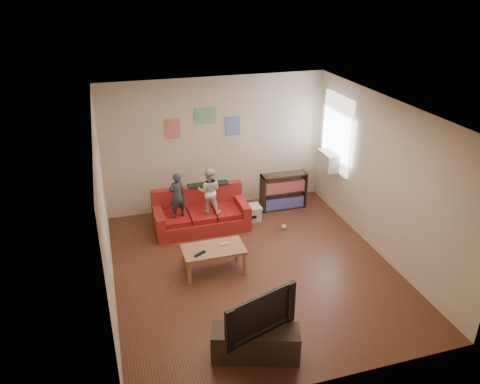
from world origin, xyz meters
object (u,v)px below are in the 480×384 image
object	(u,v)px
coffee_table	(214,251)
tv_stand	(256,343)
sofa	(201,215)
child_a	(177,195)
television	(256,311)
bookshelf	(283,193)
child_b	(209,191)
file_box	(250,213)

from	to	relation	value
coffee_table	tv_stand	world-z (taller)	coffee_table
sofa	coffee_table	bearing A→B (deg)	-94.31
child_a	television	size ratio (longest dim) A/B	0.84
television	bookshelf	bearing A→B (deg)	45.38
sofa	child_b	bearing A→B (deg)	-47.30
file_box	television	xyz separation A→B (m)	(-1.04, -3.51, 0.56)
file_box	tv_stand	world-z (taller)	tv_stand
bookshelf	television	distance (m)	4.28
child_a	bookshelf	xyz separation A→B (m)	(2.27, 0.47, -0.47)
child_b	bookshelf	size ratio (longest dim) A/B	0.94
child_a	tv_stand	size ratio (longest dim) A/B	0.78
child_a	child_b	distance (m)	0.60
sofa	tv_stand	xyz separation A→B (m)	(-0.05, -3.52, -0.05)
child_a	child_b	bearing A→B (deg)	164.58
sofa	file_box	world-z (taller)	sofa
child_a	television	bearing A→B (deg)	81.36
coffee_table	tv_stand	bearing A→B (deg)	-88.16
child_a	child_b	size ratio (longest dim) A/B	0.98
child_b	file_box	distance (m)	1.08
tv_stand	child_a	bearing A→B (deg)	114.86
child_b	file_box	world-z (taller)	child_b
sofa	coffee_table	size ratio (longest dim) A/B	1.77
coffee_table	child_b	bearing A→B (deg)	79.15
sofa	coffee_table	distance (m)	1.55
sofa	bookshelf	size ratio (longest dim) A/B	1.86
sofa	television	distance (m)	3.54
child_a	child_b	world-z (taller)	child_b
coffee_table	bookshelf	xyz separation A→B (m)	(1.93, 1.85, -0.05)
child_a	television	world-z (taller)	child_a
child_b	television	distance (m)	3.36
sofa	child_a	xyz separation A→B (m)	(-0.45, -0.16, 0.55)
file_box	sofa	bearing A→B (deg)	179.54
tv_stand	television	xyz separation A→B (m)	(0.00, 0.00, 0.51)
child_a	bookshelf	distance (m)	2.36
coffee_table	television	size ratio (longest dim) A/B	0.96
coffee_table	sofa	bearing A→B (deg)	85.69
file_box	tv_stand	xyz separation A→B (m)	(-1.04, -3.51, 0.06)
sofa	bookshelf	bearing A→B (deg)	9.78
child_a	child_b	xyz separation A→B (m)	(0.60, 0.00, 0.01)
tv_stand	television	distance (m)	0.51
coffee_table	television	distance (m)	2.00
child_a	bookshelf	world-z (taller)	child_a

